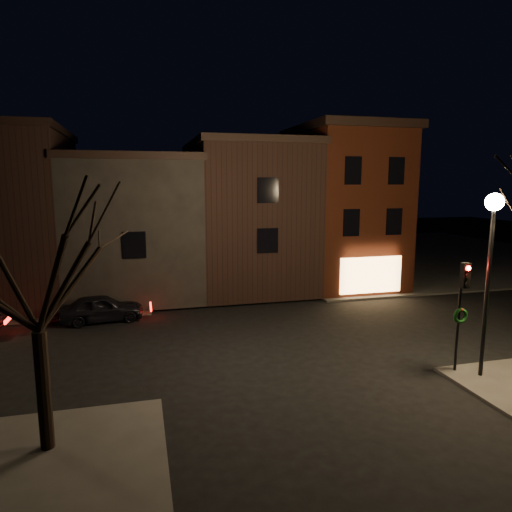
% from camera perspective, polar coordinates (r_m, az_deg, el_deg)
% --- Properties ---
extents(ground, '(120.00, 120.00, 0.00)m').
position_cam_1_polar(ground, '(20.93, 1.55, -10.21)').
color(ground, black).
rests_on(ground, ground).
extents(sidewalk_far_right, '(30.00, 30.00, 0.12)m').
position_cam_1_polar(sidewalk_far_right, '(47.06, 18.51, 0.30)').
color(sidewalk_far_right, '#2D2B28').
rests_on(sidewalk_far_right, ground).
extents(corner_building, '(6.50, 8.50, 10.50)m').
position_cam_1_polar(corner_building, '(31.51, 10.94, 6.21)').
color(corner_building, '#44180C').
rests_on(corner_building, ground).
extents(row_building_a, '(7.30, 10.30, 9.40)m').
position_cam_1_polar(row_building_a, '(30.36, -1.15, 5.19)').
color(row_building_a, black).
rests_on(row_building_a, ground).
extents(row_building_b, '(7.80, 10.30, 8.40)m').
position_cam_1_polar(row_building_b, '(29.59, -14.97, 3.81)').
color(row_building_b, black).
rests_on(row_building_b, ground).
extents(row_building_c, '(7.30, 10.30, 9.90)m').
position_cam_1_polar(row_building_c, '(30.48, -28.83, 4.55)').
color(row_building_c, black).
rests_on(row_building_c, ground).
extents(street_lamp_near, '(0.60, 0.60, 6.48)m').
position_cam_1_polar(street_lamp_near, '(17.53, 27.39, 2.34)').
color(street_lamp_near, black).
rests_on(street_lamp_near, sidewalk_near_right).
extents(traffic_signal, '(0.58, 0.38, 4.05)m').
position_cam_1_polar(traffic_signal, '(17.91, 24.34, -5.03)').
color(traffic_signal, black).
rests_on(traffic_signal, sidewalk_near_right).
extents(bare_tree_left, '(5.60, 5.60, 7.50)m').
position_cam_1_polar(bare_tree_left, '(12.33, -26.20, 1.14)').
color(bare_tree_left, black).
rests_on(bare_tree_left, sidewalk_near_left).
extents(parked_car_a, '(4.21, 2.05, 1.38)m').
position_cam_1_polar(parked_car_a, '(24.38, -18.76, -6.19)').
color(parked_car_a, black).
rests_on(parked_car_a, ground).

